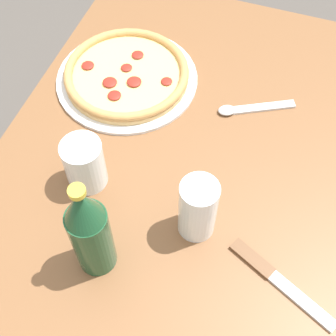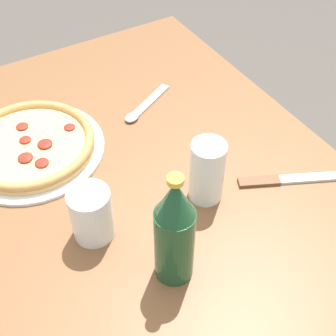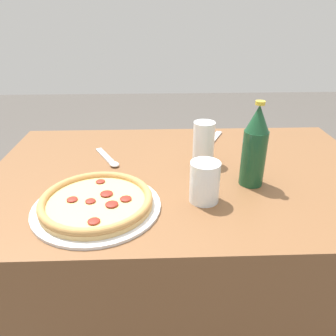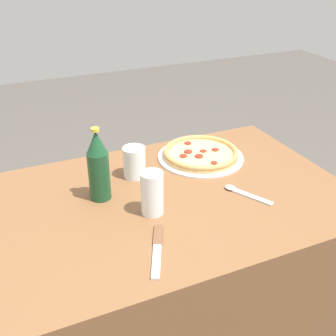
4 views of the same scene
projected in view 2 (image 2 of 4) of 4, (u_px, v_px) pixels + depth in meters
name	position (u px, v px, depth m)	size (l,w,h in m)	color
ground_plane	(164.00, 335.00, 1.50)	(8.00, 8.00, 0.00)	#4C4742
table	(163.00, 276.00, 1.24)	(1.22, 0.79, 0.72)	brown
pizza_pepperoni	(30.00, 145.00, 1.04)	(0.33, 0.33, 0.04)	silver
glass_orange_juice	(207.00, 174.00, 0.92)	(0.07, 0.07, 0.14)	white
glass_cola	(92.00, 216.00, 0.86)	(0.08, 0.08, 0.11)	white
beer_bottle	(175.00, 232.00, 0.76)	(0.07, 0.07, 0.25)	#194728
knife	(285.00, 180.00, 0.99)	(0.12, 0.21, 0.01)	brown
spoon	(142.00, 108.00, 1.16)	(0.10, 0.17, 0.01)	silver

